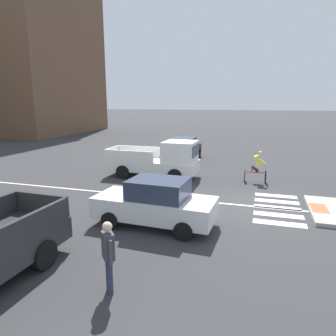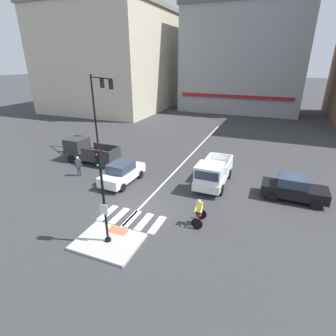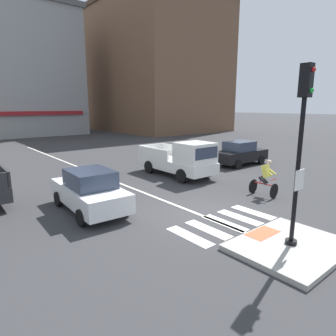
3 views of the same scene
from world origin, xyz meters
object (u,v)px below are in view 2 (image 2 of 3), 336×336
Objects in this scene: car_white_westbound_near at (122,173)px; signal_pole at (103,189)px; pedestrian_at_curb_left at (78,165)px; pickup_truck_charcoal_cross_left at (87,151)px; pickup_truck_white_eastbound_mid at (213,174)px; traffic_light_mast at (99,101)px; cyclist at (199,211)px; car_black_cross_right at (293,188)px.

signal_pole is at bearing -64.73° from car_white_westbound_near.
pedestrian_at_curb_left reaches higher than car_white_westbound_near.
pickup_truck_charcoal_cross_left is at bearing 152.87° from car_white_westbound_near.
pedestrian_at_curb_left is at bearing -167.73° from pickup_truck_white_eastbound_mid.
traffic_light_mast reaches higher than cyclist.
car_black_cross_right is at bearing -2.39° from pickup_truck_charcoal_cross_left.
car_black_cross_right is 7.22m from cyclist.
signal_pole reaches higher than car_white_westbound_near.
traffic_light_mast is 1.79× the size of car_white_westbound_near.
pickup_truck_white_eastbound_mid is at bearing 68.12° from signal_pole.
pickup_truck_white_eastbound_mid is at bearing -3.61° from pickup_truck_charcoal_cross_left.
pickup_truck_white_eastbound_mid is (11.83, -0.75, 0.00)m from pickup_truck_charcoal_cross_left.
car_white_westbound_near is at bearing 115.27° from signal_pole.
signal_pole is 1.17× the size of car_white_westbound_near.
car_white_westbound_near is 6.79m from pickup_truck_white_eastbound_mid.
pedestrian_at_curb_left is at bearing -64.02° from pickup_truck_charcoal_cross_left.
traffic_light_mast is 16.07m from cyclist.
pickup_truck_charcoal_cross_left is (0.43, -3.01, -4.09)m from traffic_light_mast.
signal_pole is at bearing -139.00° from cyclist.
pickup_truck_white_eastbound_mid is at bearing -17.04° from traffic_light_mast.
car_black_cross_right is (8.88, 8.53, -2.28)m from signal_pole.
signal_pole is at bearing -54.21° from traffic_light_mast.
traffic_light_mast reaches higher than signal_pole.
traffic_light_mast is 4.46× the size of pedestrian_at_curb_left.
signal_pole is 0.66× the size of traffic_light_mast.
traffic_light_mast is at bearing 98.18° from pickup_truck_charcoal_cross_left.
pedestrian_at_curb_left is at bearing 138.02° from signal_pole.
pickup_truck_charcoal_cross_left is at bearing 132.27° from signal_pole.
pickup_truck_charcoal_cross_left is at bearing 176.39° from pickup_truck_white_eastbound_mid.
traffic_light_mast is at bearing 144.90° from cyclist.
pedestrian_at_curb_left is (-3.87, -0.27, 0.17)m from car_white_westbound_near.
pedestrian_at_curb_left is at bearing 164.93° from cyclist.
traffic_light_mast is at bearing 135.11° from car_white_westbound_near.
traffic_light_mast is (-8.84, 12.26, 1.98)m from signal_pole.
signal_pole is 2.93× the size of pedestrian_at_curb_left.
car_black_cross_right is 0.81× the size of pickup_truck_white_eastbound_mid.
traffic_light_mast is 1.46× the size of pickup_truck_white_eastbound_mid.
traffic_light_mast is 5.10m from pickup_truck_charcoal_cross_left.
pedestrian_at_curb_left is at bearing -171.81° from car_black_cross_right.
pedestrian_at_curb_left is at bearing -72.51° from traffic_light_mast.
cyclist is at bearing -134.11° from car_black_cross_right.
cyclist is at bearing -85.21° from pickup_truck_white_eastbound_mid.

